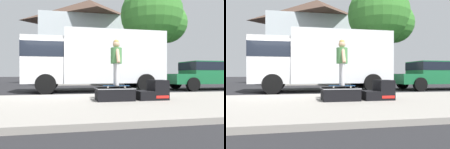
% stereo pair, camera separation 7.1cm
% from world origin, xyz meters
% --- Properties ---
extents(ground_plane, '(140.00, 140.00, 0.00)m').
position_xyz_m(ground_plane, '(0.00, 0.00, 0.00)').
color(ground_plane, black).
extents(sidewalk_slab, '(50.00, 5.00, 0.12)m').
position_xyz_m(sidewalk_slab, '(0.00, -3.00, 0.06)').
color(sidewalk_slab, gray).
rests_on(sidewalk_slab, ground).
extents(skate_box, '(1.09, 0.77, 0.37)m').
position_xyz_m(skate_box, '(2.20, -2.69, 0.32)').
color(skate_box, black).
rests_on(skate_box, sidewalk_slab).
extents(kicker_ramp, '(0.89, 0.73, 0.59)m').
position_xyz_m(kicker_ramp, '(3.42, -2.69, 0.36)').
color(kicker_ramp, black).
rests_on(kicker_ramp, sidewalk_slab).
extents(skateboard, '(0.80, 0.30, 0.07)m').
position_xyz_m(skateboard, '(2.26, -2.69, 0.54)').
color(skateboard, navy).
rests_on(skateboard, skate_box).
extents(skater_kid, '(0.33, 0.69, 1.35)m').
position_xyz_m(skater_kid, '(2.26, -2.69, 1.35)').
color(skater_kid, silver).
rests_on(skater_kid, skateboard).
extents(box_truck, '(6.91, 2.63, 3.05)m').
position_xyz_m(box_truck, '(2.23, 2.20, 1.70)').
color(box_truck, silver).
rests_on(box_truck, ground).
extents(pickup_truck_green, '(5.70, 2.09, 1.61)m').
position_xyz_m(pickup_truck_green, '(9.02, 2.14, 0.89)').
color(pickup_truck_green, '#196638').
rests_on(pickup_truck_green, ground).
extents(street_tree_main, '(4.85, 4.41, 7.36)m').
position_xyz_m(street_tree_main, '(7.00, 5.57, 5.01)').
color(street_tree_main, brown).
rests_on(street_tree_main, ground).
extents(house_behind, '(9.54, 8.23, 8.40)m').
position_xyz_m(house_behind, '(3.05, 12.59, 4.24)').
color(house_behind, silver).
rests_on(house_behind, ground).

